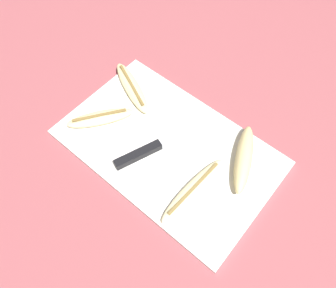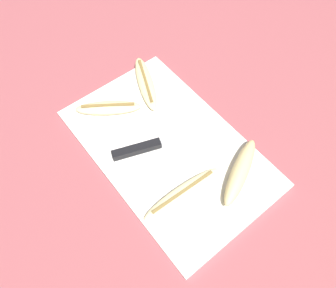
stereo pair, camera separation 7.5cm
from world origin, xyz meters
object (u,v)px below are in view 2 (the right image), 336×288
at_px(banana_ripe_center, 109,108).
at_px(knife, 144,148).
at_px(banana_mellow_near, 146,83).
at_px(banana_spotted_left, 240,171).
at_px(banana_soft_right, 183,193).

bearing_deg(banana_ripe_center, knife, 0.80).
xyz_separation_m(banana_mellow_near, banana_spotted_left, (0.34, 0.00, 0.01)).
relative_size(banana_spotted_left, banana_soft_right, 0.88).
distance_m(knife, banana_soft_right, 0.14).
xyz_separation_m(knife, banana_spotted_left, (0.18, 0.12, 0.01)).
height_order(knife, banana_spotted_left, banana_spotted_left).
bearing_deg(banana_soft_right, banana_spotted_left, 71.97).
bearing_deg(knife, banana_mellow_near, 162.76).
bearing_deg(knife, banana_soft_right, 19.06).
distance_m(banana_mellow_near, banana_soft_right, 0.32).
relative_size(knife, banana_soft_right, 1.12).
xyz_separation_m(banana_ripe_center, banana_spotted_left, (0.33, 0.12, 0.01)).
bearing_deg(banana_soft_right, banana_ripe_center, 179.73).
relative_size(banana_ripe_center, banana_spotted_left, 0.90).
height_order(banana_spotted_left, banana_soft_right, banana_spotted_left).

